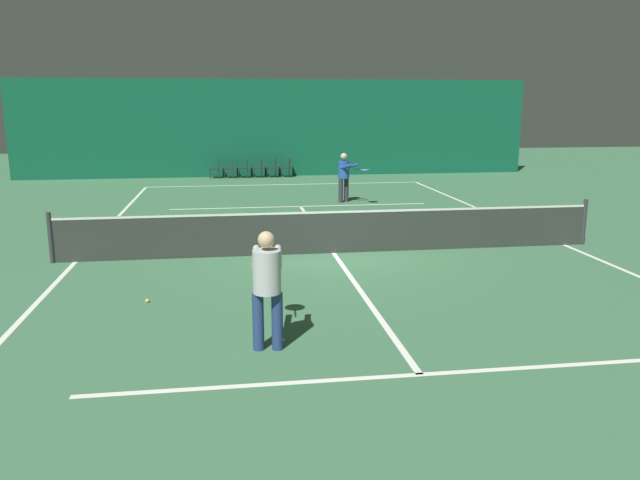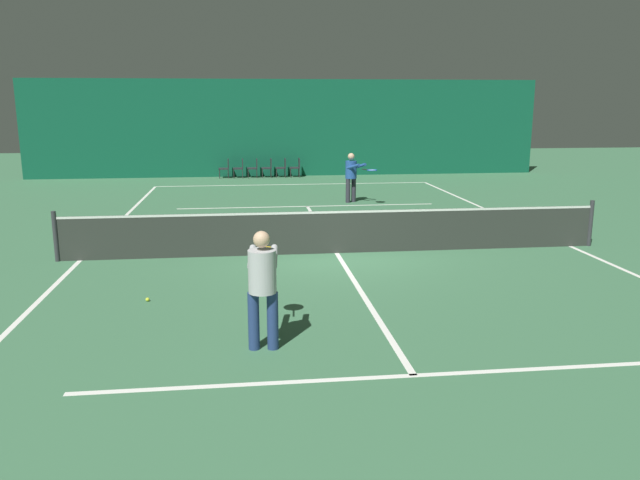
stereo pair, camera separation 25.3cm
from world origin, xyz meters
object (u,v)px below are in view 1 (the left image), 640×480
at_px(courtside_chair_4, 273,166).
at_px(courtside_chair_5, 287,166).
at_px(player_near, 267,281).
at_px(player_far, 345,174).
at_px(courtside_chair_0, 216,167).
at_px(courtside_chair_3, 259,167).
at_px(tennis_ball, 147,301).
at_px(courtside_chair_2, 245,167).
at_px(tennis_net, 334,231).
at_px(courtside_chair_1, 230,167).

bearing_deg(courtside_chair_4, courtside_chair_5, 90.00).
xyz_separation_m(player_near, courtside_chair_5, (2.13, 19.72, -0.47)).
xyz_separation_m(player_far, courtside_chair_0, (-4.35, 7.40, -0.47)).
bearing_deg(courtside_chair_5, courtside_chair_3, -90.00).
distance_m(courtside_chair_5, tennis_ball, 17.92).
distance_m(courtside_chair_2, courtside_chair_4, 1.25).
relative_size(player_far, courtside_chair_3, 1.95).
distance_m(player_far, courtside_chair_5, 7.51).
relative_size(tennis_net, courtside_chair_5, 14.29).
xyz_separation_m(courtside_chair_1, courtside_chair_5, (2.50, 0.00, 0.00)).
bearing_deg(courtside_chair_1, courtside_chair_5, 90.00).
bearing_deg(courtside_chair_5, courtside_chair_1, -90.00).
bearing_deg(tennis_net, courtside_chair_0, 100.95).
relative_size(tennis_net, courtside_chair_0, 14.29).
xyz_separation_m(player_far, courtside_chair_3, (-2.47, 7.40, -0.47)).
relative_size(tennis_net, tennis_ball, 181.82).
distance_m(player_far, courtside_chair_4, 7.64).
bearing_deg(courtside_chair_5, courtside_chair_0, -90.00).
bearing_deg(courtside_chair_3, tennis_ball, -8.96).
xyz_separation_m(courtside_chair_2, courtside_chair_5, (1.88, 0.00, 0.00)).
relative_size(player_near, courtside_chair_2, 1.95).
bearing_deg(player_far, courtside_chair_5, 156.31).
relative_size(courtside_chair_0, courtside_chair_4, 1.00).
xyz_separation_m(player_far, courtside_chair_1, (-3.73, 7.40, -0.47)).
distance_m(tennis_net, courtside_chair_4, 14.45).
bearing_deg(courtside_chair_3, player_far, 18.50).
relative_size(tennis_net, courtside_chair_2, 14.29).
height_order(player_near, courtside_chair_3, player_near).
bearing_deg(courtside_chair_4, courtside_chair_0, -90.00).
xyz_separation_m(player_near, courtside_chair_4, (1.50, 19.72, -0.47)).
bearing_deg(courtside_chair_4, courtside_chair_2, -90.00).
distance_m(courtside_chair_0, courtside_chair_2, 1.25).
bearing_deg(courtside_chair_4, courtside_chair_1, -90.00).
bearing_deg(tennis_ball, courtside_chair_5, 77.08).
xyz_separation_m(courtside_chair_3, courtside_chair_5, (1.25, 0.00, 0.00)).
xyz_separation_m(player_far, tennis_ball, (-5.23, -10.07, -0.92)).
bearing_deg(courtside_chair_0, courtside_chair_1, 90.00).
bearing_deg(player_far, tennis_ball, -60.53).
xyz_separation_m(tennis_net, courtside_chair_1, (-2.17, 14.45, -0.03)).
bearing_deg(tennis_net, courtside_chair_4, 91.15).
bearing_deg(player_far, player_near, -48.29).
bearing_deg(tennis_ball, player_far, 62.55).
height_order(courtside_chair_0, tennis_ball, courtside_chair_0).
distance_m(player_near, courtside_chair_1, 19.73).
distance_m(player_near, player_far, 12.78).
bearing_deg(courtside_chair_3, courtside_chair_2, -90.00).
relative_size(player_near, courtside_chair_0, 1.95).
distance_m(courtside_chair_0, courtside_chair_1, 0.63).
relative_size(courtside_chair_3, tennis_ball, 12.73).
relative_size(courtside_chair_4, courtside_chair_5, 1.00).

